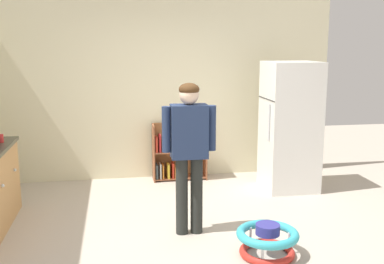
# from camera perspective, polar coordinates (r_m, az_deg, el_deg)

# --- Properties ---
(ground_plane) EXTENTS (12.00, 12.00, 0.00)m
(ground_plane) POSITION_cam_1_polar(r_m,az_deg,el_deg) (5.01, -0.77, -12.89)
(ground_plane) COLOR #BBAF9E
(ground_plane) RESTS_ON ground
(back_wall) EXTENTS (5.20, 0.06, 2.70)m
(back_wall) POSITION_cam_1_polar(r_m,az_deg,el_deg) (6.93, -3.77, 5.36)
(back_wall) COLOR beige
(back_wall) RESTS_ON ground
(refrigerator) EXTENTS (0.73, 0.68, 1.78)m
(refrigerator) POSITION_cam_1_polar(r_m,az_deg,el_deg) (6.50, 12.05, 0.67)
(refrigerator) COLOR white
(refrigerator) RESTS_ON ground
(bookshelf) EXTENTS (0.80, 0.28, 0.85)m
(bookshelf) POSITION_cam_1_polar(r_m,az_deg,el_deg) (6.93, -2.06, -2.87)
(bookshelf) COLOR brown
(bookshelf) RESTS_ON ground
(standing_person) EXTENTS (0.57, 0.22, 1.63)m
(standing_person) POSITION_cam_1_polar(r_m,az_deg,el_deg) (4.82, -0.36, -1.58)
(standing_person) COLOR #262825
(standing_person) RESTS_ON ground
(baby_walker) EXTENTS (0.60, 0.60, 0.32)m
(baby_walker) POSITION_cam_1_polar(r_m,az_deg,el_deg) (4.61, 9.32, -13.09)
(baby_walker) COLOR red
(baby_walker) RESTS_ON ground
(red_cup) EXTENTS (0.08, 0.08, 0.09)m
(red_cup) POSITION_cam_1_polar(r_m,az_deg,el_deg) (5.73, -22.71, -0.75)
(red_cup) COLOR red
(red_cup) RESTS_ON kitchen_counter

